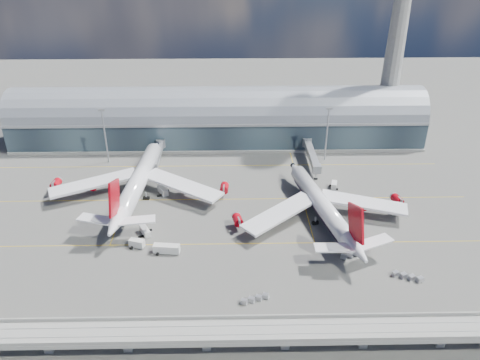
{
  "coord_description": "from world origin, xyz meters",
  "views": [
    {
      "loc": [
        6.82,
        -140.41,
        94.81
      ],
      "look_at": [
        9.77,
        10.0,
        14.0
      ],
      "focal_mm": 35.0,
      "sensor_mm": 36.0,
      "label": 1
    }
  ],
  "objects_px": {
    "service_truck_2": "(167,249)",
    "service_truck_5": "(163,191)",
    "service_truck_0": "(145,231)",
    "service_truck_4": "(334,185)",
    "airliner_right": "(322,206)",
    "service_truck_3": "(394,210)",
    "control_tower": "(398,34)",
    "service_truck_1": "(137,243)",
    "cargo_train_1": "(408,277)",
    "cargo_train_0": "(255,299)",
    "airliner_left": "(137,182)",
    "cargo_train_2": "(352,254)",
    "floodlight_mast_left": "(105,135)",
    "floodlight_mast_right": "(327,133)"
  },
  "relations": [
    {
      "from": "service_truck_2",
      "to": "service_truck_5",
      "type": "height_order",
      "value": "service_truck_2"
    },
    {
      "from": "service_truck_0",
      "to": "service_truck_4",
      "type": "xyz_separation_m",
      "value": [
        72.95,
        31.96,
        -0.02
      ]
    },
    {
      "from": "airliner_right",
      "to": "service_truck_3",
      "type": "height_order",
      "value": "airliner_right"
    },
    {
      "from": "control_tower",
      "to": "service_truck_3",
      "type": "distance_m",
      "value": 91.34
    },
    {
      "from": "control_tower",
      "to": "service_truck_3",
      "type": "xyz_separation_m",
      "value": [
        -16.85,
        -74.31,
        -50.37
      ]
    },
    {
      "from": "service_truck_0",
      "to": "service_truck_3",
      "type": "bearing_deg",
      "value": -20.3
    },
    {
      "from": "service_truck_1",
      "to": "service_truck_4",
      "type": "bearing_deg",
      "value": -45.32
    },
    {
      "from": "service_truck_4",
      "to": "service_truck_3",
      "type": "bearing_deg",
      "value": -30.45
    },
    {
      "from": "airliner_right",
      "to": "service_truck_5",
      "type": "relative_size",
      "value": 10.81
    },
    {
      "from": "cargo_train_1",
      "to": "service_truck_4",
      "type": "bearing_deg",
      "value": -11.93
    },
    {
      "from": "service_truck_0",
      "to": "cargo_train_0",
      "type": "height_order",
      "value": "service_truck_0"
    },
    {
      "from": "service_truck_0",
      "to": "service_truck_5",
      "type": "height_order",
      "value": "service_truck_5"
    },
    {
      "from": "airliner_left",
      "to": "airliner_right",
      "type": "relative_size",
      "value": 1.1
    },
    {
      "from": "cargo_train_2",
      "to": "service_truck_4",
      "type": "bearing_deg",
      "value": 18.76
    },
    {
      "from": "airliner_right",
      "to": "service_truck_4",
      "type": "xyz_separation_m",
      "value": [
        9.32,
        23.74,
        -4.35
      ]
    },
    {
      "from": "service_truck_3",
      "to": "airliner_right",
      "type": "bearing_deg",
      "value": -162.97
    },
    {
      "from": "control_tower",
      "to": "floodlight_mast_left",
      "type": "xyz_separation_m",
      "value": [
        -135.0,
        -28.0,
        -38.0
      ]
    },
    {
      "from": "service_truck_1",
      "to": "airliner_right",
      "type": "bearing_deg",
      "value": -59.69
    },
    {
      "from": "floodlight_mast_left",
      "to": "cargo_train_0",
      "type": "distance_m",
      "value": 113.13
    },
    {
      "from": "service_truck_5",
      "to": "cargo_train_2",
      "type": "bearing_deg",
      "value": -62.02
    },
    {
      "from": "floodlight_mast_right",
      "to": "cargo_train_1",
      "type": "relative_size",
      "value": 2.77
    },
    {
      "from": "airliner_right",
      "to": "service_truck_3",
      "type": "bearing_deg",
      "value": -3.39
    },
    {
      "from": "airliner_left",
      "to": "service_truck_3",
      "type": "distance_m",
      "value": 99.84
    },
    {
      "from": "floodlight_mast_left",
      "to": "floodlight_mast_right",
      "type": "distance_m",
      "value": 100.0
    },
    {
      "from": "floodlight_mast_right",
      "to": "cargo_train_2",
      "type": "relative_size",
      "value": 2.91
    },
    {
      "from": "airliner_right",
      "to": "service_truck_0",
      "type": "relative_size",
      "value": 10.37
    },
    {
      "from": "service_truck_5",
      "to": "cargo_train_1",
      "type": "distance_m",
      "value": 97.77
    },
    {
      "from": "service_truck_5",
      "to": "airliner_right",
      "type": "bearing_deg",
      "value": -48.29
    },
    {
      "from": "service_truck_0",
      "to": "cargo_train_2",
      "type": "xyz_separation_m",
      "value": [
        70.05,
        -13.74,
        -0.59
      ]
    },
    {
      "from": "service_truck_5",
      "to": "cargo_train_1",
      "type": "bearing_deg",
      "value": -63.36
    },
    {
      "from": "service_truck_1",
      "to": "cargo_train_1",
      "type": "distance_m",
      "value": 87.78
    },
    {
      "from": "floodlight_mast_left",
      "to": "airliner_right",
      "type": "bearing_deg",
      "value": -29.39
    },
    {
      "from": "airliner_right",
      "to": "service_truck_1",
      "type": "xyz_separation_m",
      "value": [
        -65.16,
        -15.62,
        -4.21
      ]
    },
    {
      "from": "service_truck_1",
      "to": "cargo_train_0",
      "type": "bearing_deg",
      "value": -107.99
    },
    {
      "from": "airliner_right",
      "to": "service_truck_1",
      "type": "bearing_deg",
      "value": -178.43
    },
    {
      "from": "service_truck_0",
      "to": "service_truck_1",
      "type": "distance_m",
      "value": 7.55
    },
    {
      "from": "service_truck_0",
      "to": "cargo_train_0",
      "type": "relative_size",
      "value": 0.75
    },
    {
      "from": "airliner_left",
      "to": "service_truck_5",
      "type": "height_order",
      "value": "airliner_left"
    },
    {
      "from": "control_tower",
      "to": "floodlight_mast_right",
      "type": "bearing_deg",
      "value": -141.34
    },
    {
      "from": "service_truck_3",
      "to": "service_truck_5",
      "type": "xyz_separation_m",
      "value": [
        -89.32,
        15.87,
        0.22
      ]
    },
    {
      "from": "service_truck_4",
      "to": "service_truck_5",
      "type": "bearing_deg",
      "value": -161.9
    },
    {
      "from": "service_truck_1",
      "to": "service_truck_2",
      "type": "relative_size",
      "value": 0.62
    },
    {
      "from": "service_truck_2",
      "to": "cargo_train_2",
      "type": "relative_size",
      "value": 1.02
    },
    {
      "from": "service_truck_3",
      "to": "cargo_train_1",
      "type": "bearing_deg",
      "value": -92.92
    },
    {
      "from": "airliner_left",
      "to": "cargo_train_2",
      "type": "height_order",
      "value": "airliner_left"
    },
    {
      "from": "floodlight_mast_left",
      "to": "service_truck_4",
      "type": "bearing_deg",
      "value": -15.15
    },
    {
      "from": "service_truck_2",
      "to": "service_truck_5",
      "type": "relative_size",
      "value": 1.41
    },
    {
      "from": "floodlight_mast_left",
      "to": "cargo_train_2",
      "type": "xyz_separation_m",
      "value": [
        96.17,
        -72.53,
        -12.85
      ]
    },
    {
      "from": "service_truck_2",
      "to": "cargo_train_1",
      "type": "distance_m",
      "value": 76.9
    },
    {
      "from": "service_truck_3",
      "to": "service_truck_5",
      "type": "distance_m",
      "value": 90.72
    }
  ]
}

